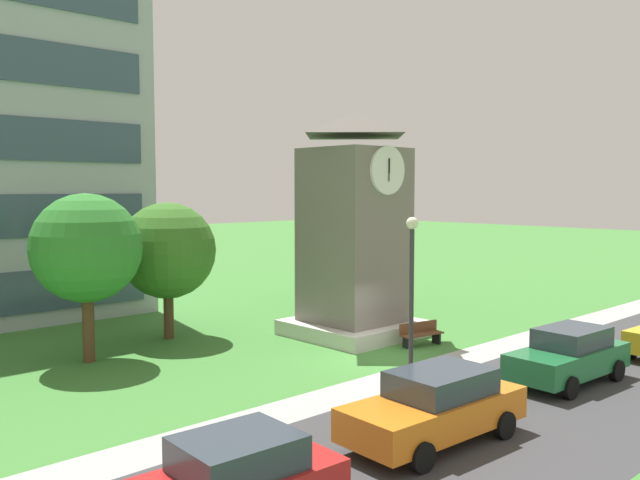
{
  "coord_description": "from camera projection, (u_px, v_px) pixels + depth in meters",
  "views": [
    {
      "loc": [
        -17.24,
        -15.05,
        5.92
      ],
      "look_at": [
        0.94,
        4.49,
        3.86
      ],
      "focal_mm": 37.32,
      "sensor_mm": 36.0,
      "label": 1
    }
  ],
  "objects": [
    {
      "name": "tree_by_building",
      "position": [
        339.0,
        220.0,
        34.72
      ],
      "size": [
        4.29,
        4.29,
        6.44
      ],
      "color": "#513823",
      "rests_on": "ground"
    },
    {
      "name": "parked_car_green",
      "position": [
        569.0,
        355.0,
        20.25
      ],
      "size": [
        4.53,
        2.11,
        1.69
      ],
      "color": "#1E6B38",
      "rests_on": "ground"
    },
    {
      "name": "park_bench",
      "position": [
        421.0,
        334.0,
        25.09
      ],
      "size": [
        1.86,
        0.83,
        0.88
      ],
      "color": "brown",
      "rests_on": "ground"
    },
    {
      "name": "tree_near_tower",
      "position": [
        168.0,
        251.0,
        26.11
      ],
      "size": [
        3.79,
        3.79,
        5.4
      ],
      "color": "#513823",
      "rests_on": "ground"
    },
    {
      "name": "kerb_strip",
      "position": [
        428.0,
        369.0,
        21.87
      ],
      "size": [
        120.0,
        1.6,
        0.01
      ],
      "primitive_type": "cube",
      "color": "#9E9E99",
      "rests_on": "ground"
    },
    {
      "name": "ground_plane",
      "position": [
        388.0,
        359.0,
        23.15
      ],
      "size": [
        160.0,
        160.0,
        0.0
      ],
      "primitive_type": "plane",
      "color": "#3D7A33"
    },
    {
      "name": "tree_streetside",
      "position": [
        86.0,
        248.0,
        22.47
      ],
      "size": [
        3.71,
        3.71,
        5.78
      ],
      "color": "#513823",
      "rests_on": "ground"
    },
    {
      "name": "clock_tower",
      "position": [
        354.0,
        238.0,
        26.68
      ],
      "size": [
        4.58,
        4.58,
        8.98
      ],
      "color": "slate",
      "rests_on": "ground"
    },
    {
      "name": "parked_car_orange",
      "position": [
        436.0,
        406.0,
        15.52
      ],
      "size": [
        4.82,
        2.24,
        1.69
      ],
      "color": "orange",
      "rests_on": "ground"
    },
    {
      "name": "street_asphalt",
      "position": [
        553.0,
        400.0,
        18.66
      ],
      "size": [
        120.0,
        7.2,
        0.01
      ],
      "primitive_type": "cube",
      "color": "#38383A",
      "rests_on": "ground"
    },
    {
      "name": "street_lamp",
      "position": [
        412.0,
        281.0,
        19.58
      ],
      "size": [
        0.36,
        0.36,
        5.1
      ],
      "color": "#333338",
      "rests_on": "ground"
    }
  ]
}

